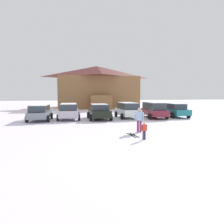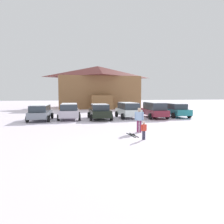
% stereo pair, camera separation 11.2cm
% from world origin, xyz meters
% --- Properties ---
extents(ground, '(160.00, 160.00, 0.00)m').
position_xyz_m(ground, '(0.00, 0.00, 0.00)').
color(ground, white).
extents(ski_lodge, '(15.17, 12.22, 7.97)m').
position_xyz_m(ski_lodge, '(2.66, 32.93, 4.03)').
color(ski_lodge, brown).
rests_on(ski_lodge, ground).
extents(parked_grey_wagon, '(2.29, 4.54, 1.57)m').
position_xyz_m(parked_grey_wagon, '(-5.71, 13.08, 0.86)').
color(parked_grey_wagon, gray).
rests_on(parked_grey_wagon, ground).
extents(parked_silver_wagon, '(2.35, 4.52, 1.64)m').
position_xyz_m(parked_silver_wagon, '(-2.90, 13.58, 0.89)').
color(parked_silver_wagon, silver).
rests_on(parked_silver_wagon, ground).
extents(parked_black_sedan, '(2.28, 4.51, 1.60)m').
position_xyz_m(parked_black_sedan, '(0.18, 12.97, 0.82)').
color(parked_black_sedan, black).
rests_on(parked_black_sedan, ground).
extents(parked_white_suv, '(2.23, 4.35, 1.70)m').
position_xyz_m(parked_white_suv, '(3.41, 13.56, 0.91)').
color(parked_white_suv, white).
rests_on(parked_white_suv, ground).
extents(parked_maroon_van, '(2.26, 4.88, 1.73)m').
position_xyz_m(parked_maroon_van, '(6.26, 13.13, 0.93)').
color(parked_maroon_van, maroon).
rests_on(parked_maroon_van, ground).
extents(parked_teal_hatchback, '(2.14, 4.11, 1.58)m').
position_xyz_m(parked_teal_hatchback, '(8.98, 13.36, 0.80)').
color(parked_teal_hatchback, teal).
rests_on(parked_teal_hatchback, ground).
extents(skier_child_in_red_jacket, '(0.38, 0.21, 1.05)m').
position_xyz_m(skier_child_in_red_jacket, '(1.26, 2.39, 0.59)').
color(skier_child_in_red_jacket, '#37354B').
rests_on(skier_child_in_red_jacket, ground).
extents(skier_adult_in_blue_parka, '(0.58, 0.38, 1.67)m').
position_xyz_m(skier_adult_in_blue_parka, '(1.77, 4.77, 0.94)').
color(skier_adult_in_blue_parka, '#7E2C55').
rests_on(skier_adult_in_blue_parka, ground).
extents(pair_of_skis, '(0.42, 1.60, 0.08)m').
position_xyz_m(pair_of_skis, '(1.00, 3.80, 0.02)').
color(pair_of_skis, '#1F2826').
rests_on(pair_of_skis, ground).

